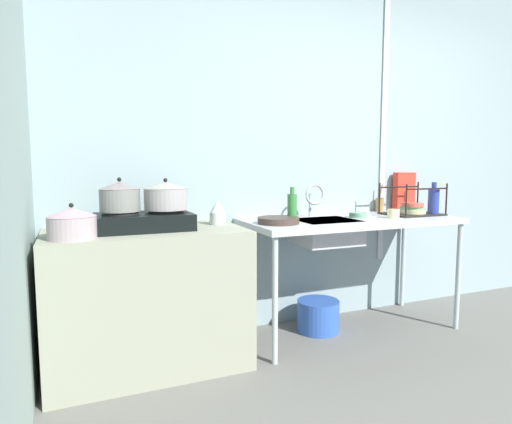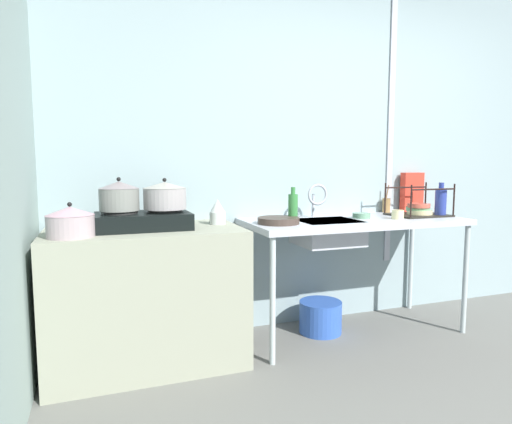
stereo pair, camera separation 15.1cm
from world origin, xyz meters
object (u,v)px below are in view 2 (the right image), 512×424
Objects in this scene: cereal_box at (412,192)px; dish_rack at (419,210)px; stove at (143,220)px; bottle_by_rack at (441,202)px; percolator at (218,212)px; cup_by_rack at (398,215)px; pot_on_right_burner at (165,195)px; frying_pan at (278,221)px; sink_basin at (327,232)px; pot_beside_stove at (70,222)px; bucket_on_floor at (320,317)px; faucet at (317,196)px; pot_on_left_burner at (119,196)px; utensil_jar at (386,205)px; bottle_by_sink at (293,207)px; small_bowl_on_drainboard at (361,216)px.

dish_rack is at bearing -123.21° from cereal_box.
stove is 2.13m from bottle_by_rack.
cup_by_rack is at bearing -8.00° from percolator.
frying_pan is (0.72, -0.06, -0.18)m from pot_on_right_burner.
percolator is 1.66m from bottle_by_rack.
sink_basin is at bearing 6.22° from frying_pan.
pot_on_right_burner is 0.65× the size of dish_rack.
pot_beside_stove reaches higher than stove.
frying_pan is at bearing 178.78° from bottle_by_rack.
bucket_on_floor is at bearing 8.49° from pot_beside_stove.
stove is 1.24m from faucet.
percolator is at bearing -179.34° from bucket_on_floor.
cup_by_rack reaches higher than frying_pan.
faucet is at bearing 152.84° from cup_by_rack.
pot_on_left_burner is at bearing 176.72° from frying_pan.
pot_on_left_burner reaches higher than bottle_by_rack.
bottle_by_rack reaches higher than bucket_on_floor.
faucet is 0.87m from bucket_on_floor.
cereal_box is (0.16, 0.28, 0.12)m from dish_rack.
frying_pan reaches higher than bucket_on_floor.
sink_basin is 0.76m from utensil_jar.
bottle_by_sink is 0.74× the size of cereal_box.
percolator reaches higher than small_bowl_on_drainboard.
percolator is at bearing -175.58° from cereal_box.
bucket_on_floor is (0.00, 0.08, -0.63)m from sink_basin.
sink_basin is at bearing -0.60° from pot_on_left_burner.
bottle_by_sink is 0.85m from bucket_on_floor.
frying_pan is 1.37m from cereal_box.
sink_basin is at bearing -165.63° from cereal_box.
cereal_box reaches higher than stove.
cereal_box is at bearing -0.01° from utensil_jar.
cup_by_rack is 0.60m from cereal_box.
small_bowl_on_drainboard is (1.39, 0.02, -0.18)m from pot_on_right_burner.
cup_by_rack is at bearing -140.96° from cereal_box.
stove reaches higher than sink_basin.
sink_basin is 0.28m from faucet.
bottle_by_rack is at bearing -4.90° from percolator.
small_bowl_on_drainboard is 0.41× the size of bucket_on_floor.
percolator is 0.38× the size of sink_basin.
dish_rack is at bearing -5.10° from bucket_on_floor.
pot_on_right_burner is 0.74m from frying_pan.
cup_by_rack reaches higher than bucket_on_floor.
bottle_by_sink is 0.77× the size of bucket_on_floor.
stove is at bearing 176.21° from frying_pan.
stove is at bearing 179.34° from sink_basin.
small_bowl_on_drainboard is at bearing -9.24° from bucket_on_floor.
frying_pan is 2.17× the size of small_bowl_on_drainboard.
frying_pan is 0.88m from cup_by_rack.
cereal_box is 0.26m from utensil_jar.
percolator is 0.52× the size of bucket_on_floor.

